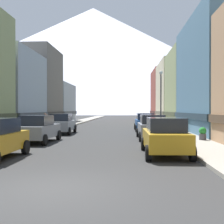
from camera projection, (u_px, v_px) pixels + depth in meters
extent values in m
plane|color=#2F2F2F|center=(53.00, 189.00, 7.90)|extent=(400.00, 400.00, 0.00)
cube|color=gray|center=(72.00, 123.00, 43.18)|extent=(2.50, 100.00, 0.15)
cube|color=gray|center=(156.00, 124.00, 42.52)|extent=(2.50, 100.00, 0.15)
cube|color=#66605B|center=(23.00, 87.00, 39.09)|extent=(8.93, 8.56, 10.28)
cube|color=#2D2B29|center=(23.00, 114.00, 39.12)|extent=(9.23, 8.56, 0.50)
cube|color=#99A5B2|center=(51.00, 103.00, 48.84)|extent=(6.61, 10.31, 6.44)
cube|color=#444A50|center=(51.00, 113.00, 48.85)|extent=(6.91, 10.31, 0.50)
cube|color=#8C9966|center=(195.00, 88.00, 37.69)|extent=(6.53, 10.30, 9.76)
cube|color=#3F442D|center=(195.00, 114.00, 37.72)|extent=(6.83, 10.30, 0.50)
cube|color=beige|center=(187.00, 92.00, 49.66)|extent=(9.41, 12.67, 10.21)
cube|color=#595444|center=(187.00, 113.00, 49.70)|extent=(9.71, 12.67, 0.50)
cube|color=brown|center=(172.00, 95.00, 62.28)|extent=(8.00, 12.51, 10.55)
cube|color=#3B1B16|center=(172.00, 112.00, 62.31)|extent=(8.30, 12.51, 0.50)
cylinder|color=black|center=(26.00, 147.00, 14.02)|extent=(0.22, 0.68, 0.68)
cube|color=slate|center=(38.00, 131.00, 19.04)|extent=(1.93, 4.44, 0.80)
cube|color=#1E232D|center=(37.00, 120.00, 18.79)|extent=(1.64, 2.23, 0.64)
cylinder|color=black|center=(33.00, 135.00, 20.76)|extent=(0.23, 0.68, 0.68)
cylinder|color=black|center=(59.00, 135.00, 20.63)|extent=(0.23, 0.68, 0.68)
cylinder|color=black|center=(15.00, 140.00, 17.47)|extent=(0.23, 0.68, 0.68)
cylinder|color=black|center=(44.00, 140.00, 17.33)|extent=(0.23, 0.68, 0.68)
cube|color=slate|center=(62.00, 125.00, 25.87)|extent=(1.98, 4.46, 0.80)
cube|color=#1E232D|center=(61.00, 117.00, 25.61)|extent=(1.67, 2.25, 0.64)
cylinder|color=black|center=(56.00, 129.00, 27.54)|extent=(0.24, 0.69, 0.68)
cylinder|color=black|center=(75.00, 129.00, 27.50)|extent=(0.24, 0.69, 0.68)
cylinder|color=black|center=(47.00, 131.00, 24.24)|extent=(0.24, 0.69, 0.68)
cylinder|color=black|center=(69.00, 131.00, 24.20)|extent=(0.24, 0.69, 0.68)
cube|color=#B28419|center=(165.00, 140.00, 13.75)|extent=(1.87, 4.41, 0.80)
cube|color=#1E232D|center=(166.00, 125.00, 13.49)|extent=(1.61, 2.21, 0.64)
cylinder|color=black|center=(143.00, 144.00, 15.44)|extent=(0.22, 0.68, 0.68)
cylinder|color=black|center=(178.00, 144.00, 15.36)|extent=(0.22, 0.68, 0.68)
cylinder|color=black|center=(148.00, 153.00, 12.15)|extent=(0.22, 0.68, 0.68)
cylinder|color=black|center=(193.00, 153.00, 12.06)|extent=(0.22, 0.68, 0.68)
cube|color=slate|center=(152.00, 129.00, 21.07)|extent=(1.92, 4.43, 0.80)
cube|color=#1E232D|center=(152.00, 119.00, 20.81)|extent=(1.64, 2.23, 0.64)
cylinder|color=black|center=(138.00, 133.00, 22.75)|extent=(0.23, 0.68, 0.68)
cylinder|color=black|center=(162.00, 133.00, 22.69)|extent=(0.23, 0.68, 0.68)
cylinder|color=black|center=(141.00, 137.00, 19.45)|extent=(0.23, 0.68, 0.68)
cylinder|color=black|center=(168.00, 137.00, 19.39)|extent=(0.23, 0.68, 0.68)
cube|color=#19478C|center=(145.00, 124.00, 29.36)|extent=(1.89, 4.42, 0.80)
cube|color=#1E232D|center=(145.00, 116.00, 29.10)|extent=(1.63, 2.22, 0.64)
cylinder|color=black|center=(135.00, 126.00, 31.05)|extent=(0.23, 0.68, 0.68)
cylinder|color=black|center=(152.00, 127.00, 30.97)|extent=(0.23, 0.68, 0.68)
cylinder|color=black|center=(137.00, 129.00, 27.75)|extent=(0.23, 0.68, 0.68)
cylinder|color=black|center=(156.00, 129.00, 27.68)|extent=(0.23, 0.68, 0.68)
cylinder|color=#4C4C51|center=(203.00, 137.00, 19.21)|extent=(0.46, 0.46, 0.41)
sphere|color=#258432|center=(203.00, 131.00, 19.21)|extent=(0.49, 0.49, 0.49)
cylinder|color=brown|center=(182.00, 129.00, 26.35)|extent=(0.47, 0.47, 0.38)
sphere|color=#225C27|center=(182.00, 125.00, 26.34)|extent=(0.65, 0.65, 0.65)
cylinder|color=maroon|center=(45.00, 122.00, 29.28)|extent=(0.36, 0.36, 1.44)
sphere|color=tan|center=(45.00, 114.00, 29.27)|extent=(0.23, 0.23, 0.23)
cylinder|color=navy|center=(47.00, 122.00, 29.83)|extent=(0.36, 0.36, 1.35)
sphere|color=tan|center=(47.00, 115.00, 29.82)|extent=(0.21, 0.21, 0.21)
cylinder|color=black|center=(161.00, 102.00, 28.86)|extent=(0.12, 0.12, 5.50)
sphere|color=white|center=(161.00, 72.00, 28.83)|extent=(0.36, 0.36, 0.36)
cone|color=silver|center=(93.00, 60.00, 268.66)|extent=(328.11, 328.11, 95.70)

